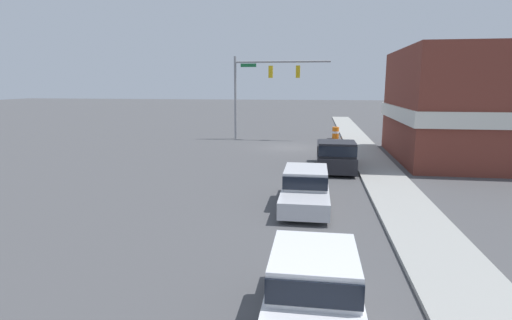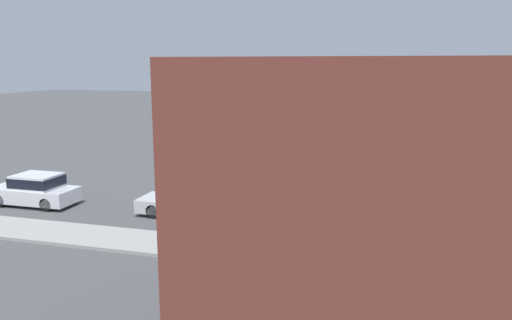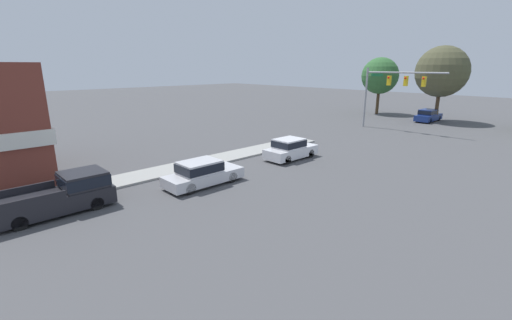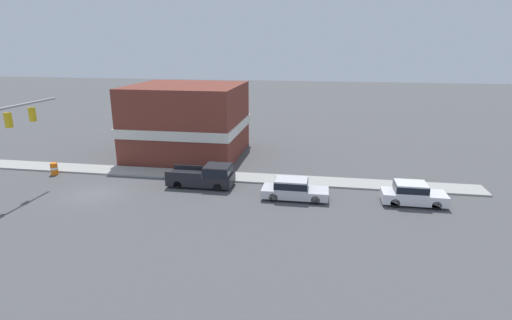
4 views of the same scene
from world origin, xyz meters
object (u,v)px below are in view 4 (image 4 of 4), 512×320
(car_second_ahead, at_px, (412,193))
(construction_barrel, at_px, (54,169))
(car_lead, at_px, (293,189))
(pickup_truck_parked, at_px, (207,176))

(car_second_ahead, distance_m, construction_barrel, 29.81)
(car_second_ahead, bearing_deg, car_lead, -87.43)
(car_lead, distance_m, pickup_truck_parked, 7.29)
(pickup_truck_parked, relative_size, construction_barrel, 4.96)
(car_second_ahead, height_order, construction_barrel, car_second_ahead)
(car_second_ahead, bearing_deg, construction_barrel, -93.48)
(car_second_ahead, distance_m, pickup_truck_parked, 15.67)
(pickup_truck_parked, distance_m, construction_barrel, 14.15)
(car_second_ahead, xyz_separation_m, pickup_truck_parked, (-1.16, -15.62, 0.07))
(car_second_ahead, xyz_separation_m, construction_barrel, (-1.81, -29.75, -0.29))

